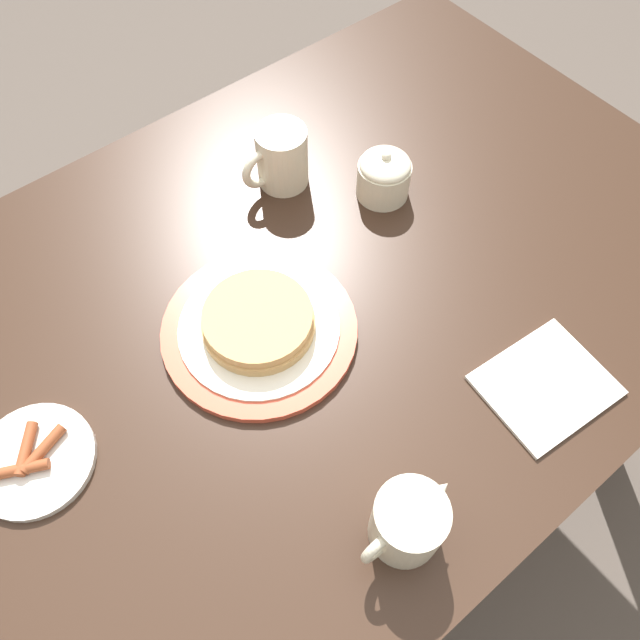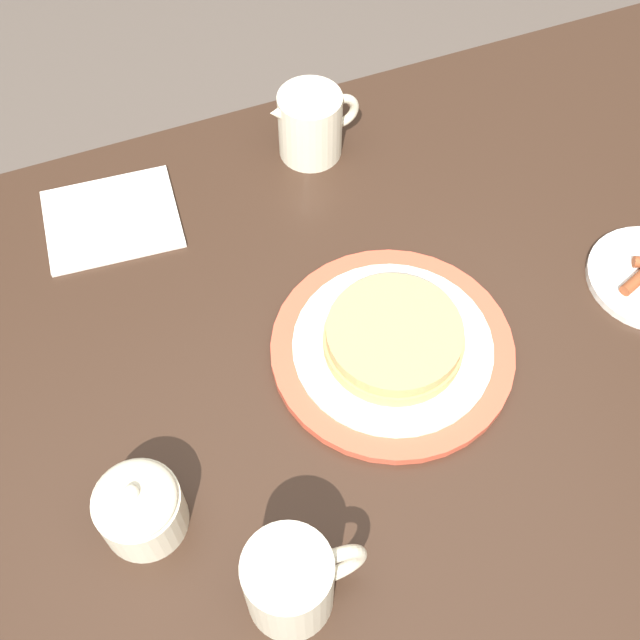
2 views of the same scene
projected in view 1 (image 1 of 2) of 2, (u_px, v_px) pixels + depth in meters
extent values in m
plane|color=#51473F|center=(288.00, 481.00, 1.55)|extent=(8.00, 8.00, 0.00)
cube|color=#332116|center=(264.00, 324.00, 0.90)|extent=(1.51, 0.90, 0.03)
cube|color=#332116|center=(405.00, 157.00, 1.61)|extent=(0.07, 0.07, 0.74)
cylinder|color=#DB5138|center=(260.00, 330.00, 0.87)|extent=(0.27, 0.27, 0.01)
cylinder|color=white|center=(259.00, 327.00, 0.86)|extent=(0.22, 0.22, 0.00)
cylinder|color=tan|center=(258.00, 323.00, 0.85)|extent=(0.16, 0.16, 0.02)
cylinder|color=tan|center=(257.00, 317.00, 0.84)|extent=(0.15, 0.15, 0.02)
cylinder|color=silver|center=(35.00, 460.00, 0.77)|extent=(0.15, 0.15, 0.01)
cylinder|color=brown|center=(43.00, 449.00, 0.77)|extent=(0.07, 0.04, 0.01)
cylinder|color=brown|center=(21.00, 470.00, 0.75)|extent=(0.07, 0.04, 0.01)
cylinder|color=brown|center=(26.00, 449.00, 0.77)|extent=(0.05, 0.06, 0.01)
cylinder|color=beige|center=(282.00, 157.00, 0.98)|extent=(0.08, 0.08, 0.10)
torus|color=beige|center=(261.00, 169.00, 0.97)|extent=(0.07, 0.01, 0.07)
cylinder|color=brown|center=(281.00, 136.00, 0.95)|extent=(0.07, 0.07, 0.00)
cylinder|color=beige|center=(408.00, 523.00, 0.69)|extent=(0.08, 0.08, 0.09)
cone|color=beige|center=(437.00, 493.00, 0.68)|extent=(0.04, 0.04, 0.04)
torus|color=beige|center=(380.00, 545.00, 0.67)|extent=(0.05, 0.01, 0.05)
cylinder|color=beige|center=(383.00, 180.00, 0.99)|extent=(0.08, 0.08, 0.06)
ellipsoid|color=beige|center=(385.00, 165.00, 0.96)|extent=(0.08, 0.08, 0.03)
sphere|color=beige|center=(386.00, 156.00, 0.94)|extent=(0.02, 0.02, 0.02)
cube|color=silver|center=(546.00, 385.00, 0.83)|extent=(0.18, 0.15, 0.01)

